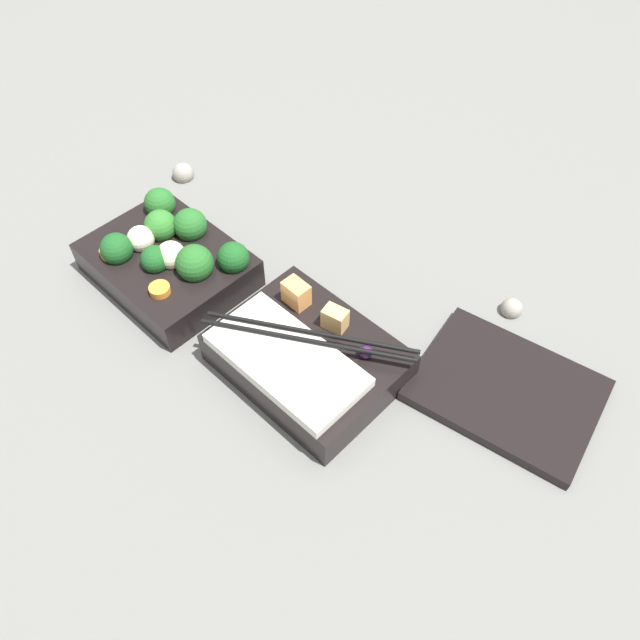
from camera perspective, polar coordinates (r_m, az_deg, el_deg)
The scene contains 6 objects.
ground_plane at distance 0.74m, azimuth -6.83°, elevation 0.89°, with size 3.00×3.00×0.00m, color slate.
bento_tray_vegetable at distance 0.77m, azimuth -13.63°, elevation 5.57°, with size 0.19×0.14×0.07m.
bento_tray_rice at distance 0.66m, azimuth -1.33°, elevation -3.35°, with size 0.20×0.14×0.07m.
bento_lid at distance 0.69m, azimuth 16.69°, elevation -6.17°, with size 0.18×0.14×0.01m, color black.
pebble_0 at distance 0.93m, azimuth -12.40°, elevation 12.96°, with size 0.03×0.03×0.03m, color gray.
pebble_1 at distance 0.76m, azimuth 17.09°, elevation 1.02°, with size 0.02×0.02×0.02m, color gray.
Camera 1 is at (0.39, -0.28, 0.56)m, focal length 35.00 mm.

